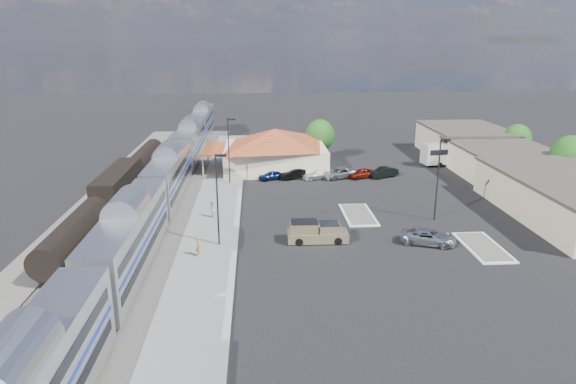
{
  "coord_description": "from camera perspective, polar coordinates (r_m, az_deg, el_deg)",
  "views": [
    {
      "loc": [
        -7.27,
        -51.78,
        18.94
      ],
      "look_at": [
        -3.89,
        2.3,
        2.8
      ],
      "focal_mm": 32.0,
      "sensor_mm": 36.0,
      "label": 1
    }
  ],
  "objects": [
    {
      "name": "person_a",
      "position": [
        47.04,
        -9.94,
        -5.98
      ],
      "size": [
        0.62,
        0.76,
        1.81
      ],
      "primitive_type": "imported",
      "rotation": [
        0.0,
        0.0,
        1.89
      ],
      "color": "gold",
      "rests_on": "platform"
    },
    {
      "name": "traffic_island_north",
      "position": [
        52.2,
        20.87,
        -5.72
      ],
      "size": [
        3.3,
        7.5,
        0.21
      ],
      "color": "silver",
      "rests_on": "ground"
    },
    {
      "name": "tree_depot",
      "position": [
        83.77,
        3.55,
        6.3
      ],
      "size": [
        4.71,
        4.71,
        6.63
      ],
      "color": "#382314",
      "rests_on": "ground"
    },
    {
      "name": "lamp_plat_n",
      "position": [
        69.23,
        -6.54,
        5.15
      ],
      "size": [
        1.08,
        0.25,
        9.0
      ],
      "color": "black",
      "rests_on": "ground"
    },
    {
      "name": "coach_bus",
      "position": [
        84.61,
        18.25,
        4.25
      ],
      "size": [
        11.44,
        4.07,
        3.6
      ],
      "rotation": [
        0.0,
        0.0,
        1.72
      ],
      "color": "silver",
      "rests_on": "ground"
    },
    {
      "name": "tree_east_c",
      "position": [
        89.35,
        24.11,
        5.36
      ],
      "size": [
        4.41,
        4.41,
        6.21
      ],
      "color": "#382314",
      "rests_on": "ground"
    },
    {
      "name": "passenger_train",
      "position": [
        64.54,
        -13.03,
        1.73
      ],
      "size": [
        3.0,
        104.0,
        5.55
      ],
      "color": "silver",
      "rests_on": "ground"
    },
    {
      "name": "station_depot",
      "position": [
        77.46,
        -1.5,
        4.81
      ],
      "size": [
        18.35,
        12.24,
        6.2
      ],
      "color": "beige",
      "rests_on": "ground"
    },
    {
      "name": "buildings_east",
      "position": [
        76.73,
        23.92,
        2.6
      ],
      "size": [
        14.4,
        51.4,
        4.8
      ],
      "color": "#C6B28C",
      "rests_on": "ground"
    },
    {
      "name": "railbed",
      "position": [
        64.18,
        -15.76,
        -1.17
      ],
      "size": [
        16.0,
        100.0,
        0.12
      ],
      "primitive_type": "cube",
      "color": "#4C4944",
      "rests_on": "ground"
    },
    {
      "name": "platform",
      "position": [
        60.96,
        -7.85,
        -1.59
      ],
      "size": [
        5.5,
        92.0,
        0.18
      ],
      "primitive_type": "cube",
      "color": "gray",
      "rests_on": "ground"
    },
    {
      "name": "parked_car_a",
      "position": [
        72.09,
        -1.83,
        1.88
      ],
      "size": [
        4.1,
        2.92,
        1.3
      ],
      "primitive_type": "imported",
      "rotation": [
        0.0,
        0.0,
        -1.16
      ],
      "color": "#0D1842",
      "rests_on": "ground"
    },
    {
      "name": "pickup_truck",
      "position": [
        50.06,
        3.31,
        -4.49
      ],
      "size": [
        5.87,
        2.26,
        2.02
      ],
      "rotation": [
        0.0,
        0.0,
        1.56
      ],
      "color": "tan",
      "rests_on": "ground"
    },
    {
      "name": "suv",
      "position": [
        51.28,
        15.33,
        -4.85
      ],
      "size": [
        5.71,
        4.05,
        1.45
      ],
      "primitive_type": "imported",
      "rotation": [
        0.0,
        0.0,
        1.22
      ],
      "color": "#9FA2A6",
      "rests_on": "ground"
    },
    {
      "name": "parked_car_f",
      "position": [
        74.54,
        10.56,
        2.17
      ],
      "size": [
        4.71,
        3.4,
        1.48
      ],
      "primitive_type": "imported",
      "rotation": [
        0.0,
        0.0,
        -1.11
      ],
      "color": "black",
      "rests_on": "ground"
    },
    {
      "name": "parked_car_b",
      "position": [
        72.51,
        0.69,
        2.05
      ],
      "size": [
        4.79,
        3.09,
        1.49
      ],
      "primitive_type": "imported",
      "rotation": [
        0.0,
        0.0,
        -1.21
      ],
      "color": "black",
      "rests_on": "ground"
    },
    {
      "name": "ground",
      "position": [
        55.62,
        4.16,
        -3.37
      ],
      "size": [
        280.0,
        280.0,
        0.0
      ],
      "primitive_type": "plane",
      "color": "black",
      "rests_on": "ground"
    },
    {
      "name": "tree_east_b",
      "position": [
        77.39,
        28.8,
        3.56
      ],
      "size": [
        4.94,
        4.94,
        6.96
      ],
      "color": "#382314",
      "rests_on": "ground"
    },
    {
      "name": "person_b",
      "position": [
        56.82,
        -8.51,
        -1.92
      ],
      "size": [
        0.85,
        1.0,
        1.81
      ],
      "primitive_type": "imported",
      "rotation": [
        0.0,
        0.0,
        -1.77
      ],
      "color": "silver",
      "rests_on": "platform"
    },
    {
      "name": "traffic_island_south",
      "position": [
        58.09,
        7.82,
        -2.49
      ],
      "size": [
        3.3,
        7.5,
        0.21
      ],
      "color": "silver",
      "rests_on": "ground"
    },
    {
      "name": "parked_car_c",
      "position": [
        72.55,
        3.23,
        1.95
      ],
      "size": [
        4.75,
        3.21,
        1.28
      ],
      "primitive_type": "imported",
      "rotation": [
        0.0,
        0.0,
        -1.22
      ],
      "color": "silver",
      "rests_on": "ground"
    },
    {
      "name": "lamp_lot",
      "position": [
        56.94,
        16.44,
        2.08
      ],
      "size": [
        1.08,
        0.25,
        9.0
      ],
      "color": "black",
      "rests_on": "ground"
    },
    {
      "name": "parked_car_d",
      "position": [
        73.26,
        5.69,
        2.13
      ],
      "size": [
        5.94,
        4.4,
        1.5
      ],
      "primitive_type": "imported",
      "rotation": [
        0.0,
        0.0,
        -1.17
      ],
      "color": "gray",
      "rests_on": "ground"
    },
    {
      "name": "parked_car_e",
      "position": [
        73.56,
        8.19,
        2.06
      ],
      "size": [
        4.44,
        3.07,
        1.4
      ],
      "primitive_type": "imported",
      "rotation": [
        0.0,
        0.0,
        -1.19
      ],
      "color": "maroon",
      "rests_on": "ground"
    },
    {
      "name": "freight_cars",
      "position": [
        64.99,
        -18.36,
        0.54
      ],
      "size": [
        2.8,
        46.0,
        4.0
      ],
      "color": "black",
      "rests_on": "ground"
    },
    {
      "name": "lamp_plat_s",
      "position": [
        47.9,
        -7.77,
        -0.07
      ],
      "size": [
        1.08,
        0.25,
        9.0
      ],
      "color": "black",
      "rests_on": "ground"
    }
  ]
}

